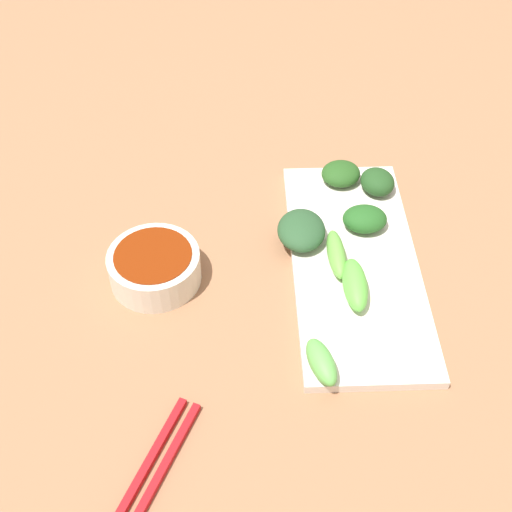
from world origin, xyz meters
name	(u,v)px	position (x,y,z in m)	size (l,w,h in m)	color
tabletop	(293,266)	(0.00, 0.00, 0.01)	(2.10, 2.10, 0.02)	#966747
sauce_bowl	(154,266)	(-0.17, -0.02, 0.04)	(0.11, 0.11, 0.04)	silver
serving_plate	(354,264)	(0.07, -0.01, 0.03)	(0.15, 0.35, 0.01)	silver
broccoli_stalk_0	(336,254)	(0.05, -0.01, 0.04)	(0.02, 0.08, 0.02)	#63AB42
broccoli_stalk_1	(355,285)	(0.07, -0.06, 0.05)	(0.03, 0.08, 0.03)	#5CBA42
broccoli_leafy_2	(301,230)	(0.01, 0.03, 0.05)	(0.06, 0.07, 0.03)	#284E2C
broccoli_leafy_3	(341,174)	(0.07, 0.14, 0.04)	(0.05, 0.05, 0.03)	#25511C
broccoli_stalk_4	(321,362)	(0.02, -0.17, 0.04)	(0.03, 0.06, 0.03)	#5DAF4D
broccoli_leafy_5	(365,219)	(0.09, 0.04, 0.05)	(0.06, 0.05, 0.03)	#225920
broccoli_leafy_6	(377,182)	(0.12, 0.11, 0.05)	(0.04, 0.05, 0.03)	#21491E
chopsticks	(135,504)	(-0.17, -0.30, 0.02)	(0.12, 0.22, 0.01)	red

